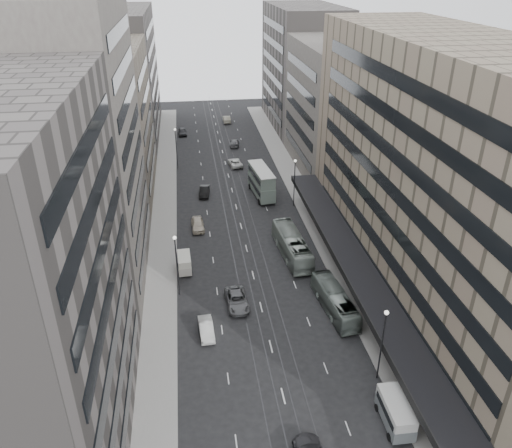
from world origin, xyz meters
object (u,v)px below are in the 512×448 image
bus_far (292,245)px  sedan_1 (206,329)px  sedan_2 (237,300)px  vw_microbus (396,412)px  panel_van (184,263)px  double_decker (261,181)px  bus_near (335,301)px

bus_far → sedan_1: (-12.81, -15.06, -0.96)m
sedan_1 → bus_far: bearing=46.2°
sedan_1 → sedan_2: 6.14m
vw_microbus → panel_van: (-18.12, 27.89, -0.16)m
panel_van → vw_microbus: bearing=-59.3°
double_decker → sedan_2: size_ratio=1.76×
panel_van → sedan_2: 10.50m
bus_near → sedan_2: bus_near is taller
panel_van → double_decker: bearing=56.2°
bus_far → double_decker: (-1.16, 20.68, 1.09)m
bus_near → vw_microbus: bearing=86.7°
double_decker → sedan_2: bearing=-110.3°
double_decker → panel_van: double_decker is taller
bus_far → bus_near: bearing=96.5°
bus_near → sedan_2: bearing=-19.0°
bus_near → sedan_1: 15.41m
double_decker → sedan_2: double_decker is taller
bus_far → double_decker: 20.74m
bus_near → sedan_1: bus_near is taller
vw_microbus → panel_van: vw_microbus is taller
bus_near → panel_van: size_ratio=2.69×
double_decker → vw_microbus: 50.58m
bus_far → sedan_2: 13.66m
double_decker → panel_van: (-13.81, -22.48, -1.47)m
bus_far → double_decker: double_decker is taller
vw_microbus → double_decker: bearing=96.2°
sedan_2 → double_decker: bearing=73.1°
panel_van → sedan_1: size_ratio=0.87×
sedan_2 → bus_near: bearing=-16.2°
panel_van → sedan_2: bearing=-56.8°
bus_far → sedan_2: bearing=45.2°
bus_near → sedan_1: size_ratio=2.35×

